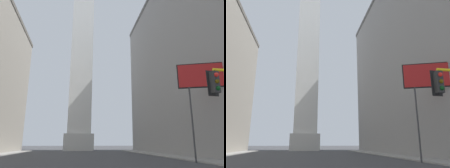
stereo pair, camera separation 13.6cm
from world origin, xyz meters
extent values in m
cube|color=gray|center=(14.19, 22.41, 0.07)|extent=(5.00, 74.71, 0.15)
cube|color=silver|center=(0.00, 62.26, 2.20)|extent=(7.86, 7.86, 4.39)
cube|color=silver|center=(0.00, 62.26, 34.92)|extent=(6.29, 6.29, 61.06)
cube|color=black|center=(6.05, 8.97, 4.75)|extent=(0.36, 0.36, 1.10)
cube|color=black|center=(6.04, 9.15, 4.75)|extent=(0.58, 0.07, 1.32)
sphere|color=red|center=(6.06, 8.78, 5.09)|extent=(0.22, 0.22, 0.22)
sphere|color=#483506|center=(6.06, 8.78, 4.75)|extent=(0.22, 0.22, 0.22)
sphere|color=#073410|center=(6.06, 8.78, 4.41)|extent=(0.22, 0.22, 0.22)
cylinder|color=#3F3F42|center=(11.26, 20.85, 3.86)|extent=(0.18, 0.18, 7.73)
cube|color=red|center=(13.49, 20.01, 9.00)|extent=(6.48, 2.61, 2.54)
cube|color=black|center=(13.49, 20.01, 9.00)|extent=(6.66, 2.58, 2.78)
camera|label=1|loc=(-0.57, -0.47, 1.84)|focal=35.00mm
camera|label=2|loc=(-0.43, -0.49, 1.84)|focal=35.00mm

